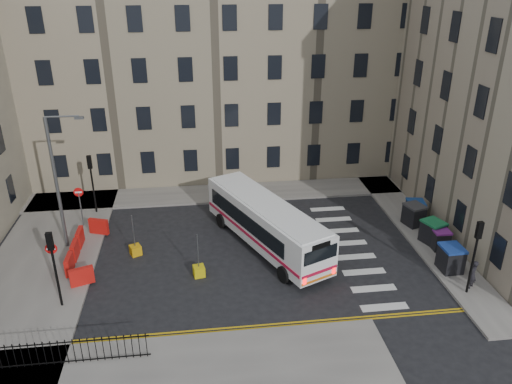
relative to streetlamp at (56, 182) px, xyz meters
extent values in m
plane|color=black|center=(13.00, -2.00, -4.34)|extent=(120.00, 120.00, 0.00)
cube|color=slate|center=(7.00, 6.60, -4.26)|extent=(36.00, 3.20, 0.15)
cube|color=slate|center=(22.00, 2.00, -4.26)|extent=(2.40, 26.00, 0.15)
cube|color=slate|center=(-1.00, -1.00, -4.26)|extent=(6.00, 22.00, 0.15)
cube|color=gray|center=(6.00, 13.50, 3.66)|extent=(38.00, 10.50, 16.00)
cylinder|color=black|center=(21.60, -7.50, -2.59)|extent=(0.12, 0.12, 3.20)
cube|color=black|center=(21.60, -7.50, -0.54)|extent=(0.28, 0.22, 0.90)
cylinder|color=black|center=(1.00, 4.50, -2.59)|extent=(0.12, 0.12, 3.20)
cube|color=black|center=(1.00, 4.50, -0.54)|extent=(0.28, 0.22, 0.90)
cylinder|color=black|center=(1.00, -6.00, -2.59)|extent=(0.12, 0.12, 3.20)
cube|color=black|center=(1.00, -6.00, -0.54)|extent=(0.28, 0.22, 0.90)
cylinder|color=#595B5E|center=(0.00, 0.00, -0.19)|extent=(0.20, 0.20, 8.00)
cube|color=#595B5E|center=(0.00, 0.00, 3.88)|extent=(0.50, 0.22, 0.14)
cylinder|color=#595B5E|center=(0.50, 2.50, -2.99)|extent=(0.08, 0.08, 2.40)
cube|color=red|center=(0.50, 2.50, -1.49)|extent=(0.60, 0.04, 0.60)
cylinder|color=#595B5E|center=(0.50, -4.50, -2.99)|extent=(0.08, 0.08, 2.40)
cube|color=red|center=(0.50, -4.50, -1.49)|extent=(0.60, 0.04, 0.60)
cube|color=red|center=(0.80, -3.00, -3.69)|extent=(0.25, 1.25, 1.00)
cube|color=red|center=(0.80, -1.50, -3.69)|extent=(0.25, 1.25, 1.00)
cube|color=red|center=(0.80, 0.00, -3.69)|extent=(0.25, 1.25, 1.00)
cube|color=red|center=(1.70, 1.30, -3.69)|extent=(1.26, 0.66, 1.00)
cube|color=red|center=(1.70, -4.30, -3.69)|extent=(1.26, 0.66, 1.00)
cube|color=black|center=(1.75, -10.20, -3.07)|extent=(7.80, 0.04, 0.04)
cube|color=black|center=(1.75, -10.20, -4.09)|extent=(7.80, 0.04, 0.04)
cube|color=white|center=(11.95, -1.32, -2.67)|extent=(6.44, 10.56, 2.39)
cube|color=black|center=(10.65, -1.37, -2.48)|extent=(3.46, 7.70, 0.95)
cube|color=black|center=(12.85, -0.40, -2.48)|extent=(3.46, 7.70, 0.95)
cube|color=black|center=(9.81, 3.48, -2.43)|extent=(1.94, 0.91, 1.05)
cube|color=black|center=(14.08, -6.13, -2.19)|extent=(1.94, 0.91, 0.76)
cube|color=#B60F2E|center=(10.84, -1.81, -3.24)|extent=(4.22, 9.43, 0.17)
cube|color=#B60F2E|center=(13.05, -0.83, -3.24)|extent=(4.22, 9.43, 0.17)
cube|color=#FF0C0C|center=(13.21, -6.52, -3.48)|extent=(0.21, 0.13, 0.38)
cube|color=#FF0C0C|center=(14.96, -5.75, -3.48)|extent=(0.21, 0.13, 0.38)
cylinder|color=black|center=(9.42, 1.42, -3.86)|extent=(0.63, 0.98, 0.95)
cylinder|color=black|center=(11.60, 2.39, -3.86)|extent=(0.63, 0.98, 0.95)
cylinder|color=black|center=(12.37, -5.21, -3.86)|extent=(0.63, 0.98, 0.95)
cylinder|color=black|center=(14.55, -4.24, -3.86)|extent=(0.63, 0.98, 0.95)
cube|color=black|center=(21.68, -5.39, -3.53)|extent=(1.13, 1.29, 1.32)
cube|color=navy|center=(21.68, -5.39, -2.80)|extent=(1.19, 1.35, 0.14)
cube|color=black|center=(22.18, -3.07, -3.63)|extent=(0.95, 1.09, 1.12)
cube|color=#73207A|center=(22.18, -3.07, -3.01)|extent=(1.00, 1.14, 0.12)
cube|color=black|center=(22.06, -2.35, -3.55)|extent=(1.42, 1.52, 1.28)
cube|color=#186D3C|center=(22.06, -2.35, -2.84)|extent=(1.49, 1.59, 0.13)
cube|color=black|center=(21.88, 0.00, -3.55)|extent=(1.34, 1.45, 1.27)
cube|color=#333235|center=(21.88, 0.00, -2.85)|extent=(1.40, 1.52, 0.13)
cube|color=black|center=(22.17, 0.50, -3.56)|extent=(1.22, 1.35, 1.26)
cube|color=navy|center=(22.17, 0.50, -2.86)|extent=(1.28, 1.42, 0.13)
imported|color=black|center=(21.99, -7.14, -3.39)|extent=(0.69, 0.67, 1.60)
cube|color=#CF910B|center=(4.18, -1.34, -4.04)|extent=(0.80, 0.80, 0.60)
cube|color=gold|center=(7.85, -4.03, -4.04)|extent=(0.70, 0.70, 0.60)
camera|label=1|loc=(8.07, -27.41, 11.20)|focal=35.00mm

